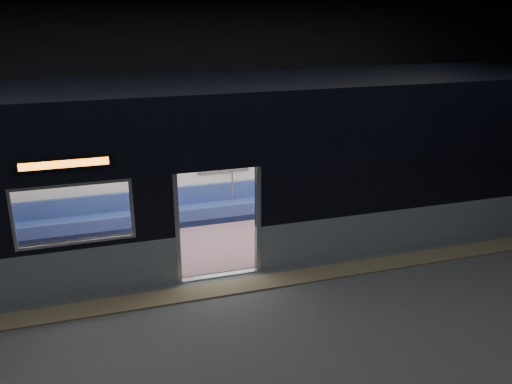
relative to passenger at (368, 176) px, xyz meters
name	(u,v)px	position (x,y,z in m)	size (l,w,h in m)	color
station_floor	(235,305)	(-4.37, -3.55, -0.77)	(24.00, 14.00, 0.01)	#47494C
station_envelope	(231,83)	(-4.37, -3.55, 2.90)	(24.00, 14.00, 5.00)	black
tactile_strip	(226,288)	(-4.37, -3.00, -0.75)	(22.80, 0.50, 0.03)	#8C7F59
metro_car	(199,158)	(-4.37, -1.00, 1.08)	(18.00, 3.04, 3.35)	#8A96A5
passenger	(368,176)	(0.00, 0.00, 0.00)	(0.38, 0.64, 1.29)	black
handbag	(370,183)	(-0.05, -0.20, -0.11)	(0.24, 0.20, 0.12)	black
transit_map	(223,155)	(-3.57, 0.31, 0.74)	(1.09, 0.03, 0.71)	white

